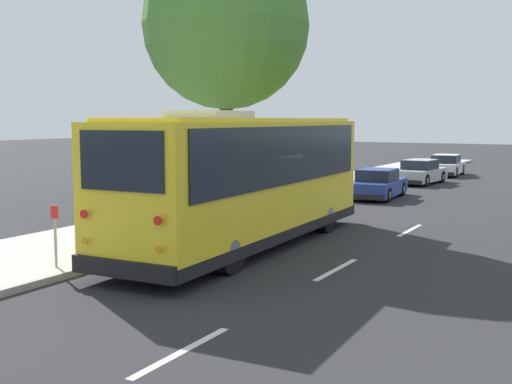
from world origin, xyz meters
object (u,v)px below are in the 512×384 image
object	(u,v)px
parked_sedan_blue	(378,185)
sign_post_near	(55,235)
sign_post_far	(101,233)
shuttle_bus	(246,175)
parked_sedan_silver	(420,173)
street_tree	(228,15)
fire_hydrant	(311,191)
parked_sedan_white	(446,166)

from	to	relation	value
parked_sedan_blue	sign_post_near	size ratio (longest dim) A/B	3.10
sign_post_near	sign_post_far	xyz separation A→B (m)	(1.45, 0.00, -0.16)
shuttle_bus	parked_sedan_silver	bearing A→B (deg)	-0.76
parked_sedan_silver	street_tree	distance (m)	17.08
shuttle_bus	parked_sedan_silver	world-z (taller)	shuttle_bus
parked_sedan_blue	parked_sedan_silver	xyz separation A→B (m)	(7.14, 0.05, 0.01)
street_tree	sign_post_far	bearing A→B (deg)	-175.09
street_tree	fire_hydrant	distance (m)	8.17
parked_sedan_blue	sign_post_far	bearing A→B (deg)	170.12
sign_post_near	sign_post_far	distance (m)	1.46
parked_sedan_blue	parked_sedan_silver	bearing A→B (deg)	-3.06
parked_sedan_silver	sign_post_far	world-z (taller)	parked_sedan_silver
parked_sedan_silver	sign_post_far	distance (m)	22.64
parked_sedan_blue	parked_sedan_white	size ratio (longest dim) A/B	1.01
shuttle_bus	sign_post_near	xyz separation A→B (m)	(-4.70, 2.18, -1.10)
shuttle_bus	parked_sedan_white	xyz separation A→B (m)	(25.20, 0.46, -1.36)
sign_post_near	sign_post_far	size ratio (longest dim) A/B	1.26
parked_sedan_white	sign_post_far	size ratio (longest dim) A/B	3.84
street_tree	sign_post_far	world-z (taller)	street_tree
parked_sedan_silver	fire_hydrant	size ratio (longest dim) A/B	5.25
fire_hydrant	street_tree	bearing A→B (deg)	172.19
parked_sedan_blue	street_tree	size ratio (longest dim) A/B	0.43
sign_post_near	sign_post_far	bearing A→B (deg)	0.00
shuttle_bus	parked_sedan_white	size ratio (longest dim) A/B	2.54
sign_post_near	fire_hydrant	distance (m)	13.45
sign_post_near	parked_sedan_white	bearing A→B (deg)	-3.28
street_tree	sign_post_far	xyz separation A→B (m)	(-6.84, -0.59, -6.14)
parked_sedan_blue	sign_post_near	xyz separation A→B (m)	(-16.89, 1.74, 0.27)
parked_sedan_white	street_tree	size ratio (longest dim) A/B	0.43
shuttle_bus	parked_sedan_white	world-z (taller)	shuttle_bus
parked_sedan_blue	sign_post_near	world-z (taller)	sign_post_near
fire_hydrant	sign_post_far	bearing A→B (deg)	179.43
sign_post_near	fire_hydrant	bearing A→B (deg)	-0.51
parked_sedan_silver	sign_post_far	size ratio (longest dim) A/B	3.88
shuttle_bus	sign_post_far	xyz separation A→B (m)	(-3.26, 2.18, -1.26)
sign_post_far	street_tree	bearing A→B (deg)	4.91
shuttle_bus	street_tree	bearing A→B (deg)	35.44
shuttle_bus	fire_hydrant	xyz separation A→B (m)	(8.74, 2.06, -1.41)
parked_sedan_silver	parked_sedan_white	size ratio (longest dim) A/B	1.01
parked_sedan_white	sign_post_far	bearing A→B (deg)	173.59
parked_sedan_white	sign_post_far	xyz separation A→B (m)	(-28.45, 1.72, 0.10)
sign_post_near	fire_hydrant	world-z (taller)	sign_post_near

